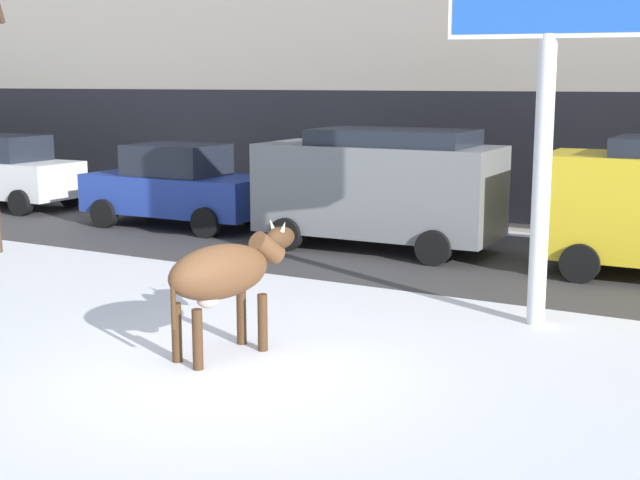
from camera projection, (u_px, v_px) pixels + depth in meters
ground_plane at (224, 375)px, 9.65m from camera, size 120.00×120.00×0.00m
road_strip at (460, 259)px, 15.98m from camera, size 60.00×5.60×0.01m
cow_brown at (224, 273)px, 10.20m from camera, size 0.94×1.93×1.54m
car_white_hatchback at (11, 172)px, 22.19m from camera, size 3.55×2.01×1.86m
car_blue_sedan at (177, 186)px, 19.36m from camera, size 4.26×2.09×1.84m
car_grey_van at (380, 186)px, 16.67m from camera, size 4.66×2.24×2.32m
pedestrian_near_billboard at (451, 188)px, 19.23m from camera, size 0.36×0.24×1.73m
pedestrian_far_left at (414, 186)px, 19.67m from camera, size 0.36×0.24×1.73m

